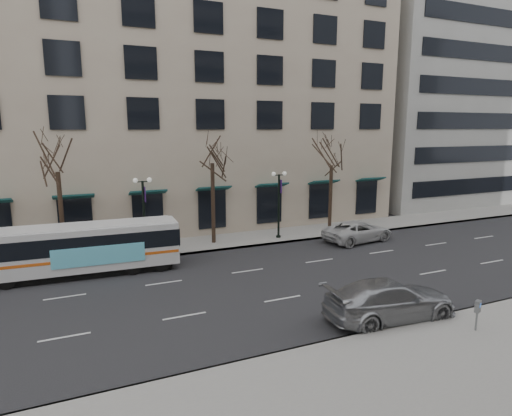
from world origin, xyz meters
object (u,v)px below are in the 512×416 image
tree_far_mid (212,150)px  pay_station (478,309)px  tree_far_right (332,153)px  lamp_post_left (144,212)px  silver_car (390,300)px  tree_far_left (56,156)px  white_pickup (358,231)px  lamp_post_right (279,201)px  city_bus (83,248)px

tree_far_mid → pay_station: (5.67, -17.58, -5.81)m
tree_far_mid → tree_far_right: (10.00, -0.00, -0.48)m
lamp_post_left → silver_car: lamp_post_left is taller
tree_far_left → tree_far_mid: 10.00m
white_pickup → tree_far_right: bearing=-3.6°
tree_far_right → lamp_post_right: 6.11m
pay_station → lamp_post_left: bearing=100.5°
tree_far_mid → white_pickup: (10.25, -3.46, -6.14)m
lamp_post_left → white_pickup: size_ratio=0.94×
tree_far_mid → pay_station: size_ratio=6.57×
tree_far_mid → city_bus: (-8.91, -3.26, -5.29)m
lamp_post_right → tree_far_right: bearing=6.9°
tree_far_left → city_bus: (1.09, -3.26, -5.09)m
city_bus → tree_far_mid: bearing=22.8°
city_bus → pay_station: 20.45m
white_pickup → pay_station: 14.85m
tree_far_left → lamp_post_right: tree_far_left is taller
city_bus → silver_car: size_ratio=1.80×
tree_far_mid → white_pickup: bearing=-18.7°
silver_car → pay_station: size_ratio=4.69×
lamp_post_right → silver_car: bearing=-96.5°
white_pickup → pay_station: (-4.58, -14.12, 0.32)m
city_bus → silver_car: (12.27, -11.74, -0.73)m
lamp_post_left → pay_station: bearing=-57.9°
white_pickup → city_bus: bearing=81.6°
lamp_post_left → white_pickup: lamp_post_left is taller
tree_far_left → lamp_post_right: 15.48m
city_bus → pay_station: bearing=-41.8°
tree_far_mid → lamp_post_right: size_ratio=1.64×
lamp_post_right → city_bus: 14.23m
silver_car → pay_station: silver_car is taller
tree_far_mid → city_bus: tree_far_mid is taller
city_bus → white_pickup: (19.16, -0.20, -0.84)m
lamp_post_left → silver_car: size_ratio=0.85×
tree_far_left → tree_far_right: tree_far_left is taller
tree_far_left → city_bus: 6.14m
tree_far_right → city_bus: bearing=-170.2°
silver_car → tree_far_right: bearing=-19.3°
tree_far_right → city_bus: size_ratio=0.73×
tree_far_right → silver_car: tree_far_right is taller
tree_far_left → lamp_post_right: bearing=-2.3°
tree_far_left → pay_station: size_ratio=6.41×
tree_far_left → pay_station: (15.67, -17.58, -5.61)m
tree_far_left → tree_far_mid: size_ratio=0.98×
tree_far_left → tree_far_right: 20.00m
city_bus → lamp_post_left: bearing=36.8°
silver_car → lamp_post_right: bearing=-2.0°
tree_far_mid → lamp_post_left: 6.40m
silver_car → white_pickup: size_ratio=1.10×
lamp_post_left → pay_station: lamp_post_left is taller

